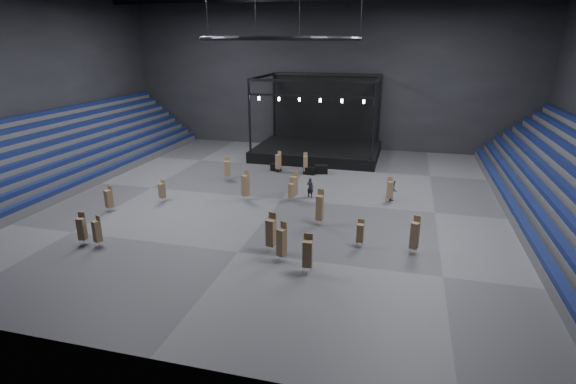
% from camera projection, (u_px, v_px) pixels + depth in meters
% --- Properties ---
extents(floor, '(50.00, 50.00, 0.00)m').
position_uv_depth(floor, '(282.00, 199.00, 38.32)').
color(floor, '#48484A').
rests_on(floor, ground).
extents(wall_back, '(50.00, 0.20, 18.00)m').
position_uv_depth(wall_back, '(327.00, 74.00, 54.71)').
color(wall_back, black).
rests_on(wall_back, ground).
extents(wall_front, '(50.00, 0.20, 18.00)m').
position_uv_depth(wall_front, '(126.00, 152.00, 16.20)').
color(wall_front, black).
rests_on(wall_front, ground).
extents(wall_left, '(0.20, 42.00, 18.00)m').
position_uv_depth(wall_left, '(21.00, 85.00, 41.48)').
color(wall_left, black).
rests_on(wall_left, ground).
extents(bleachers_left, '(7.20, 40.00, 6.40)m').
position_uv_depth(bleachers_left, '(53.00, 162.00, 43.30)').
color(bleachers_left, '#454548').
rests_on(bleachers_left, floor).
extents(stage, '(14.00, 10.00, 9.20)m').
position_uv_depth(stage, '(319.00, 143.00, 52.74)').
color(stage, black).
rests_on(stage, floor).
extents(truss_ring, '(12.30, 12.30, 5.15)m').
position_uv_depth(truss_ring, '(281.00, 39.00, 34.18)').
color(truss_ring, black).
rests_on(truss_ring, ceiling).
extents(flight_case_left, '(1.23, 0.93, 0.73)m').
position_uv_depth(flight_case_left, '(276.00, 168.00, 46.59)').
color(flight_case_left, black).
rests_on(flight_case_left, floor).
extents(flight_case_mid, '(1.17, 0.67, 0.75)m').
position_uv_depth(flight_case_mid, '(309.00, 171.00, 45.41)').
color(flight_case_mid, black).
rests_on(flight_case_mid, floor).
extents(flight_case_right, '(1.44, 0.95, 0.88)m').
position_uv_depth(flight_case_right, '(321.00, 169.00, 45.65)').
color(flight_case_right, black).
rests_on(flight_case_right, floor).
extents(chair_stack_0, '(0.62, 0.62, 2.62)m').
position_uv_depth(chair_stack_0, '(271.00, 232.00, 28.37)').
color(chair_stack_0, silver).
rests_on(chair_stack_0, floor).
extents(chair_stack_1, '(0.57, 0.57, 2.15)m').
position_uv_depth(chair_stack_1, '(390.00, 189.00, 37.34)').
color(chair_stack_1, silver).
rests_on(chair_stack_1, floor).
extents(chair_stack_2, '(0.51, 0.51, 2.23)m').
position_uv_depth(chair_stack_2, '(305.00, 163.00, 45.24)').
color(chair_stack_2, silver).
rests_on(chair_stack_2, floor).
extents(chair_stack_3, '(0.63, 0.63, 2.56)m').
position_uv_depth(chair_stack_3, '(282.00, 242.00, 27.12)').
color(chair_stack_3, silver).
rests_on(chair_stack_3, floor).
extents(chair_stack_4, '(0.54, 0.54, 2.24)m').
position_uv_depth(chair_stack_4, '(82.00, 228.00, 29.44)').
color(chair_stack_4, silver).
rests_on(chair_stack_4, floor).
extents(chair_stack_5, '(0.47, 0.47, 1.88)m').
position_uv_depth(chair_stack_5, '(360.00, 232.00, 29.17)').
color(chair_stack_5, silver).
rests_on(chair_stack_5, floor).
extents(chair_stack_6, '(0.57, 0.57, 2.13)m').
position_uv_depth(chair_stack_6, '(97.00, 231.00, 29.19)').
color(chair_stack_6, silver).
rests_on(chair_stack_6, floor).
extents(chair_stack_7, '(0.60, 0.60, 2.21)m').
position_uv_depth(chair_stack_7, '(278.00, 161.00, 45.92)').
color(chair_stack_7, silver).
rests_on(chair_stack_7, floor).
extents(chair_stack_8, '(0.54, 0.54, 1.91)m').
position_uv_depth(chair_stack_8, '(162.00, 190.00, 37.41)').
color(chair_stack_8, silver).
rests_on(chair_stack_8, floor).
extents(chair_stack_9, '(0.70, 0.70, 2.31)m').
position_uv_depth(chair_stack_9, '(227.00, 168.00, 43.16)').
color(chair_stack_9, silver).
rests_on(chair_stack_9, floor).
extents(chair_stack_10, '(0.55, 0.55, 1.83)m').
position_uv_depth(chair_stack_10, '(291.00, 190.00, 37.57)').
color(chair_stack_10, silver).
rests_on(chair_stack_10, floor).
extents(chair_stack_11, '(0.67, 0.67, 2.65)m').
position_uv_depth(chair_stack_11, '(246.00, 185.00, 37.64)').
color(chair_stack_11, silver).
rests_on(chair_stack_11, floor).
extents(chair_stack_12, '(0.59, 0.59, 2.41)m').
position_uv_depth(chair_stack_12, '(308.00, 253.00, 25.75)').
color(chair_stack_12, silver).
rests_on(chair_stack_12, floor).
extents(chair_stack_13, '(0.59, 0.59, 2.54)m').
position_uv_depth(chair_stack_13, '(415.00, 235.00, 28.13)').
color(chair_stack_13, silver).
rests_on(chair_stack_13, floor).
extents(chair_stack_14, '(0.64, 0.64, 2.45)m').
position_uv_depth(chair_stack_14, '(294.00, 185.00, 37.86)').
color(chair_stack_14, silver).
rests_on(chair_stack_14, floor).
extents(chair_stack_15, '(0.65, 0.65, 2.12)m').
position_uv_depth(chair_stack_15, '(109.00, 198.00, 35.19)').
color(chair_stack_15, silver).
rests_on(chair_stack_15, floor).
extents(chair_stack_16, '(0.54, 0.54, 2.72)m').
position_uv_depth(chair_stack_16, '(320.00, 207.00, 32.53)').
color(chair_stack_16, silver).
rests_on(chair_stack_16, floor).
extents(man_center, '(0.73, 0.59, 1.74)m').
position_uv_depth(man_center, '(310.00, 188.00, 38.55)').
color(man_center, black).
rests_on(man_center, floor).
extents(crew_member, '(0.69, 0.85, 1.67)m').
position_uv_depth(crew_member, '(393.00, 190.00, 37.98)').
color(crew_member, black).
rests_on(crew_member, floor).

